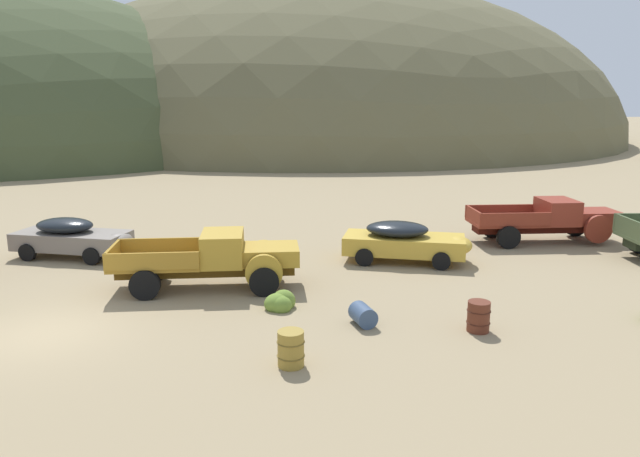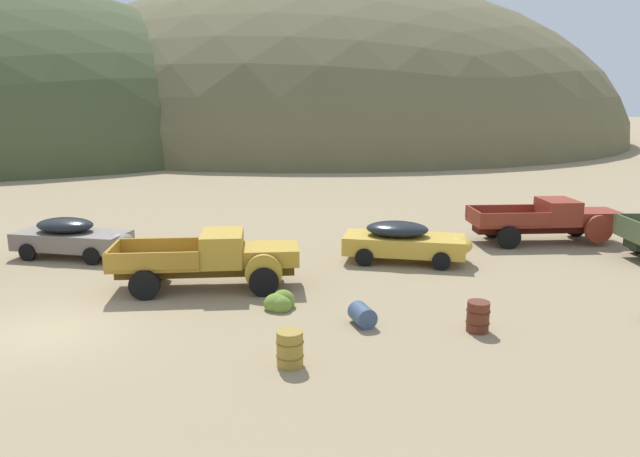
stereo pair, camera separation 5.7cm
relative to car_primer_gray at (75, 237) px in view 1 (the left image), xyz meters
The scene contains 11 objects.
ground_plane 8.13m from the car_primer_gray, 79.03° to the right, with size 300.00×300.00×0.00m, color #998460.
hill_distant 68.57m from the car_primer_gray, 77.66° to the left, with size 85.98×84.28×43.60m, color brown.
car_primer_gray is the anchor object (origin of this frame).
truck_mustard 7.46m from the car_primer_gray, 36.14° to the right, with size 6.13×2.34×1.89m.
car_faded_yellow 13.09m from the car_primer_gray, ahead, with size 5.13×3.05×1.57m.
truck_rust_red 20.05m from the car_primer_gray, ahead, with size 6.41×2.31×1.89m.
oil_drum_spare 13.07m from the car_primer_gray, 38.59° to the right, with size 0.75×0.93×0.58m.
oil_drum_foreground 13.31m from the car_primer_gray, 52.62° to the right, with size 0.67×0.67×0.88m.
oil_drum_by_truck 15.97m from the car_primer_gray, 33.81° to the right, with size 0.65×0.65×0.85m.
bush_between_trucks 10.37m from the car_primer_gray, 39.90° to the right, with size 0.96×0.92×0.70m.
bush_front_left 6.12m from the car_primer_gray, 20.99° to the right, with size 0.99×1.01×0.94m.
Camera 1 is at (6.02, -15.88, 6.33)m, focal length 33.68 mm.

